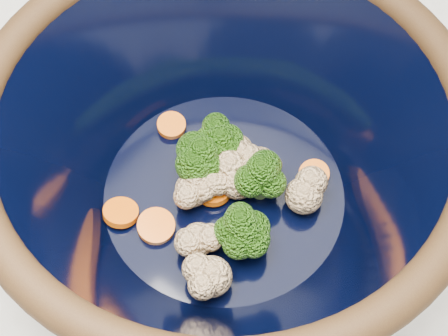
{
  "coord_description": "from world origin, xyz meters",
  "views": [
    {
      "loc": [
        0.07,
        -0.24,
        1.38
      ],
      "look_at": [
        -0.09,
        -0.04,
        0.97
      ],
      "focal_mm": 50.0,
      "sensor_mm": 36.0,
      "label": 1
    }
  ],
  "objects": [
    {
      "name": "vegetable_pile",
      "position": [
        -0.08,
        -0.05,
        0.96
      ],
      "size": [
        0.16,
        0.15,
        0.05
      ],
      "color": "#608442",
      "rests_on": "mixing_bowl"
    },
    {
      "name": "mixing_bowl",
      "position": [
        -0.09,
        -0.04,
        0.99
      ],
      "size": [
        0.36,
        0.36,
        0.16
      ],
      "rotation": [
        0.0,
        0.0,
        -0.03
      ],
      "color": "black",
      "rests_on": "counter"
    }
  ]
}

